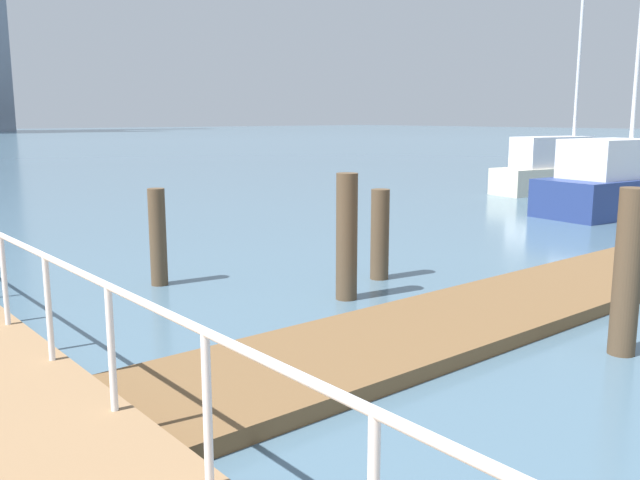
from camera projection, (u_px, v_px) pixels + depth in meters
ground_plane at (90, 250)px, 14.21m from camera, size 300.00×300.00×0.00m
floating_dock at (554, 292)px, 10.48m from camera, size 15.20×2.00×0.18m
boardwalk_railing at (206, 366)px, 4.25m from camera, size 0.06×27.25×1.08m
dock_piling_0 at (627, 273)px, 7.84m from camera, size 0.31×0.31×1.97m
dock_piling_1 at (158, 237)px, 11.15m from camera, size 0.28×0.28×1.61m
dock_piling_2 at (600, 190)px, 18.64m from camera, size 0.29×0.29×1.52m
dock_piling_3 at (380, 234)px, 11.58m from camera, size 0.32×0.32×1.55m
dock_piling_4 at (347, 237)px, 10.25m from camera, size 0.33×0.33×1.94m
moored_boat_0 at (622, 185)px, 19.55m from camera, size 6.33×2.73×6.40m
moored_boat_2 at (565, 170)px, 25.20m from camera, size 7.11×2.66×7.73m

